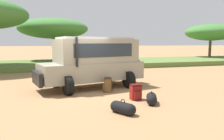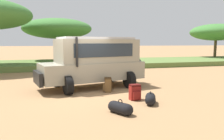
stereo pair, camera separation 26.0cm
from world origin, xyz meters
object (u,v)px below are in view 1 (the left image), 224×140
backpack_beside_front_wheel (136,92)px  duffel_bag_low_black_case (152,99)px  safari_vehicle (94,61)px  acacia_tree_centre_back (211,32)px  backpack_cluster_center (108,85)px  acacia_tree_left_mid (54,29)px  duffel_bag_soft_canvas (123,108)px

backpack_beside_front_wheel → duffel_bag_low_black_case: size_ratio=0.74×
safari_vehicle → backpack_beside_front_wheel: 3.17m
safari_vehicle → duffel_bag_low_black_case: 3.91m
duffel_bag_low_black_case → acacia_tree_centre_back: (16.42, 16.16, 3.30)m
backpack_cluster_center → acacia_tree_left_mid: acacia_tree_left_mid is taller
safari_vehicle → backpack_beside_front_wheel: safari_vehicle is taller
acacia_tree_centre_back → backpack_cluster_center: bearing=-141.4°
acacia_tree_left_mid → safari_vehicle: bearing=-83.9°
acacia_tree_left_mid → backpack_beside_front_wheel: bearing=-81.3°
duffel_bag_soft_canvas → duffel_bag_low_black_case: bearing=29.0°
safari_vehicle → duffel_bag_soft_canvas: size_ratio=6.47×
duffel_bag_low_black_case → acacia_tree_left_mid: (-2.75, 16.46, 3.43)m
acacia_tree_centre_back → backpack_beside_front_wheel: bearing=-137.2°
duffel_bag_soft_canvas → acacia_tree_centre_back: size_ratio=0.13×
duffel_bag_soft_canvas → acacia_tree_left_mid: (-1.39, 17.21, 3.43)m
backpack_beside_front_wheel → acacia_tree_left_mid: acacia_tree_left_mid is taller
backpack_cluster_center → duffel_bag_low_black_case: size_ratio=0.81×
backpack_beside_front_wheel → duffel_bag_low_black_case: 0.76m
duffel_bag_low_black_case → duffel_bag_soft_canvas: bearing=-151.0°
acacia_tree_left_mid → backpack_cluster_center: bearing=-83.0°
safari_vehicle → acacia_tree_centre_back: bearing=35.5°
acacia_tree_left_mid → acacia_tree_centre_back: size_ratio=1.12×
safari_vehicle → backpack_cluster_center: (0.35, -1.24, -0.98)m
backpack_cluster_center → duffel_bag_low_black_case: (1.01, -2.26, -0.13)m
acacia_tree_centre_back → duffel_bag_low_black_case: bearing=-135.5°
acacia_tree_left_mid → acacia_tree_centre_back: bearing=-0.9°
backpack_beside_front_wheel → backpack_cluster_center: bearing=113.4°
duffel_bag_soft_canvas → acacia_tree_left_mid: bearing=94.6°
backpack_beside_front_wheel → backpack_cluster_center: backpack_cluster_center is taller
safari_vehicle → backpack_cluster_center: 1.62m
acacia_tree_left_mid → acacia_tree_centre_back: (19.17, -0.30, -0.13)m
backpack_beside_front_wheel → acacia_tree_left_mid: size_ratio=0.08×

